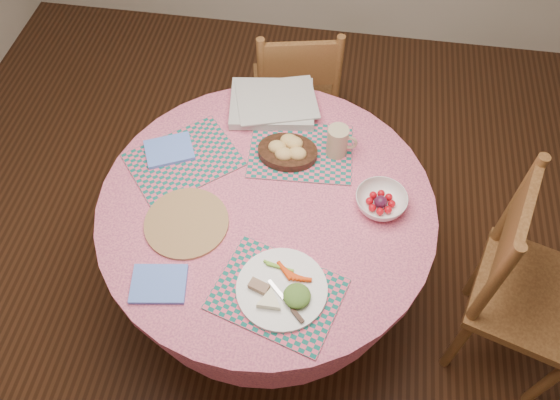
{
  "coord_description": "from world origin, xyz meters",
  "views": [
    {
      "loc": [
        0.22,
        -1.11,
        2.38
      ],
      "look_at": [
        0.05,
        0.0,
        0.78
      ],
      "focal_mm": 35.0,
      "sensor_mm": 36.0,
      "label": 1
    }
  ],
  "objects": [
    {
      "name": "wicker_trivet",
      "position": [
        -0.26,
        -0.13,
        0.76
      ],
      "size": [
        0.3,
        0.3,
        0.01
      ],
      "primitive_type": "cylinder",
      "color": "olive",
      "rests_on": "dining_table"
    },
    {
      "name": "napkin_near",
      "position": [
        -0.29,
        -0.38,
        0.76
      ],
      "size": [
        0.2,
        0.17,
        0.01
      ],
      "primitive_type": "cube",
      "rotation": [
        0.0,
        0.0,
        0.15
      ],
      "color": "#5F88F5",
      "rests_on": "dining_table"
    },
    {
      "name": "chair_back",
      "position": [
        -0.0,
        0.88,
        0.47
      ],
      "size": [
        0.49,
        0.48,
        0.9
      ],
      "rotation": [
        0.0,
        0.0,
        3.35
      ],
      "color": "brown",
      "rests_on": "ground"
    },
    {
      "name": "fruit_bowl",
      "position": [
        0.41,
        0.05,
        0.78
      ],
      "size": [
        0.24,
        0.24,
        0.06
      ],
      "rotation": [
        0.0,
        0.0,
        -0.41
      ],
      "color": "white",
      "rests_on": "dining_table"
    },
    {
      "name": "placemat_back",
      "position": [
        0.09,
        0.26,
        0.75
      ],
      "size": [
        0.42,
        0.32,
        0.01
      ],
      "primitive_type": "cube",
      "rotation": [
        0.0,
        0.0,
        0.06
      ],
      "color": "#11635A",
      "rests_on": "dining_table"
    },
    {
      "name": "bread_bowl",
      "position": [
        0.04,
        0.23,
        0.79
      ],
      "size": [
        0.23,
        0.23,
        0.08
      ],
      "color": "black",
      "rests_on": "placemat_back"
    },
    {
      "name": "newspaper_stack",
      "position": [
        -0.06,
        0.48,
        0.78
      ],
      "size": [
        0.4,
        0.33,
        0.04
      ],
      "rotation": [
        0.0,
        0.0,
        0.14
      ],
      "color": "silver",
      "rests_on": "dining_table"
    },
    {
      "name": "placemat_left",
      "position": [
        -0.35,
        0.15,
        0.75
      ],
      "size": [
        0.5,
        0.49,
        0.01
      ],
      "primitive_type": "cube",
      "rotation": [
        0.0,
        0.0,
        0.71
      ],
      "color": "#11635A",
      "rests_on": "dining_table"
    },
    {
      "name": "dinner_plate",
      "position": [
        0.11,
        -0.34,
        0.77
      ],
      "size": [
        0.3,
        0.3,
        0.05
      ],
      "rotation": [
        0.0,
        0.0,
        -0.33
      ],
      "color": "white",
      "rests_on": "placemat_front"
    },
    {
      "name": "placemat_front",
      "position": [
        0.1,
        -0.35,
        0.75
      ],
      "size": [
        0.47,
        0.4,
        0.01
      ],
      "primitive_type": "cube",
      "rotation": [
        0.0,
        0.0,
        -0.29
      ],
      "color": "#11635A",
      "rests_on": "dining_table"
    },
    {
      "name": "ground",
      "position": [
        0.0,
        0.0,
        0.0
      ],
      "size": [
        4.0,
        4.0,
        0.0
      ],
      "primitive_type": "plane",
      "color": "#331C0F",
      "rests_on": "ground"
    },
    {
      "name": "latte_mug",
      "position": [
        0.23,
        0.27,
        0.82
      ],
      "size": [
        0.12,
        0.08,
        0.13
      ],
      "color": "tan",
      "rests_on": "placemat_back"
    },
    {
      "name": "napkin_far",
      "position": [
        -0.41,
        0.18,
        0.76
      ],
      "size": [
        0.22,
        0.2,
        0.01
      ],
      "primitive_type": "cube",
      "rotation": [
        0.0,
        0.0,
        0.44
      ],
      "color": "#5F88F5",
      "rests_on": "placemat_left"
    },
    {
      "name": "dining_table",
      "position": [
        0.0,
        0.0,
        0.56
      ],
      "size": [
        1.24,
        1.24,
        0.75
      ],
      "color": "pink",
      "rests_on": "ground"
    },
    {
      "name": "chair_right",
      "position": [
        0.99,
        -0.07,
        0.52
      ],
      "size": [
        0.56,
        0.57,
        1.0
      ],
      "rotation": [
        0.0,
        0.0,
        1.27
      ],
      "color": "brown",
      "rests_on": "ground"
    }
  ]
}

